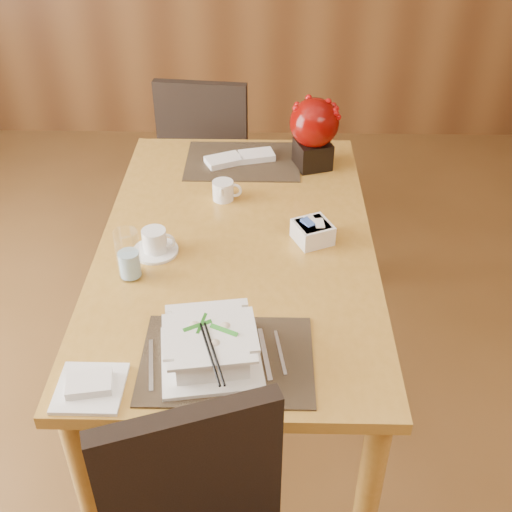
{
  "coord_description": "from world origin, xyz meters",
  "views": [
    {
      "loc": [
        0.1,
        -1.14,
        1.96
      ],
      "look_at": [
        0.07,
        0.35,
        0.87
      ],
      "focal_mm": 45.0,
      "sensor_mm": 36.0,
      "label": 1
    }
  ],
  "objects_px": {
    "soup_setting": "(210,347)",
    "creamer_jug": "(223,190)",
    "berry_decor": "(314,129)",
    "coffee_cup": "(155,243)",
    "far_chair": "(208,155)",
    "sugar_caddy": "(313,232)",
    "bread_plate": "(90,388)",
    "water_glass": "(128,255)",
    "dining_table": "(237,264)"
  },
  "relations": [
    {
      "from": "berry_decor",
      "to": "creamer_jug",
      "type": "bearing_deg",
      "value": -142.51
    },
    {
      "from": "creamer_jug",
      "to": "berry_decor",
      "type": "height_order",
      "value": "berry_decor"
    },
    {
      "from": "creamer_jug",
      "to": "far_chair",
      "type": "height_order",
      "value": "far_chair"
    },
    {
      "from": "dining_table",
      "to": "bread_plate",
      "type": "relative_size",
      "value": 8.98
    },
    {
      "from": "creamer_jug",
      "to": "bread_plate",
      "type": "xyz_separation_m",
      "value": [
        -0.27,
        -0.92,
        -0.03
      ]
    },
    {
      "from": "coffee_cup",
      "to": "sugar_caddy",
      "type": "bearing_deg",
      "value": 8.38
    },
    {
      "from": "bread_plate",
      "to": "far_chair",
      "type": "height_order",
      "value": "far_chair"
    },
    {
      "from": "coffee_cup",
      "to": "sugar_caddy",
      "type": "relative_size",
      "value": 1.31
    },
    {
      "from": "berry_decor",
      "to": "bread_plate",
      "type": "relative_size",
      "value": 1.67
    },
    {
      "from": "dining_table",
      "to": "berry_decor",
      "type": "relative_size",
      "value": 5.37
    },
    {
      "from": "far_chair",
      "to": "bread_plate",
      "type": "bearing_deg",
      "value": 91.22
    },
    {
      "from": "soup_setting",
      "to": "creamer_jug",
      "type": "xyz_separation_m",
      "value": [
        -0.02,
        0.82,
        -0.02
      ]
    },
    {
      "from": "berry_decor",
      "to": "soup_setting",
      "type": "bearing_deg",
      "value": -106.44
    },
    {
      "from": "sugar_caddy",
      "to": "soup_setting",
      "type": "bearing_deg",
      "value": -117.62
    },
    {
      "from": "water_glass",
      "to": "berry_decor",
      "type": "bearing_deg",
      "value": 50.67
    },
    {
      "from": "berry_decor",
      "to": "bread_plate",
      "type": "height_order",
      "value": "berry_decor"
    },
    {
      "from": "soup_setting",
      "to": "creamer_jug",
      "type": "distance_m",
      "value": 0.82
    },
    {
      "from": "soup_setting",
      "to": "berry_decor",
      "type": "distance_m",
      "value": 1.12
    },
    {
      "from": "water_glass",
      "to": "sugar_caddy",
      "type": "relative_size",
      "value": 1.48
    },
    {
      "from": "bread_plate",
      "to": "sugar_caddy",
      "type": "bearing_deg",
      "value": 48.55
    },
    {
      "from": "creamer_jug",
      "to": "sugar_caddy",
      "type": "bearing_deg",
      "value": -35.73
    },
    {
      "from": "water_glass",
      "to": "berry_decor",
      "type": "xyz_separation_m",
      "value": [
        0.59,
        0.72,
        0.08
      ]
    },
    {
      "from": "soup_setting",
      "to": "bread_plate",
      "type": "distance_m",
      "value": 0.31
    },
    {
      "from": "soup_setting",
      "to": "sugar_caddy",
      "type": "relative_size",
      "value": 2.62
    },
    {
      "from": "berry_decor",
      "to": "far_chair",
      "type": "distance_m",
      "value": 0.8
    },
    {
      "from": "creamer_jug",
      "to": "far_chair",
      "type": "distance_m",
      "value": 0.84
    },
    {
      "from": "bread_plate",
      "to": "berry_decor",
      "type": "bearing_deg",
      "value": 62.63
    },
    {
      "from": "dining_table",
      "to": "creamer_jug",
      "type": "relative_size",
      "value": 15.21
    },
    {
      "from": "bread_plate",
      "to": "soup_setting",
      "type": "bearing_deg",
      "value": 19.65
    },
    {
      "from": "soup_setting",
      "to": "far_chair",
      "type": "distance_m",
      "value": 1.63
    },
    {
      "from": "water_glass",
      "to": "creamer_jug",
      "type": "bearing_deg",
      "value": 61.19
    },
    {
      "from": "soup_setting",
      "to": "coffee_cup",
      "type": "relative_size",
      "value": 1.99
    },
    {
      "from": "soup_setting",
      "to": "sugar_caddy",
      "type": "bearing_deg",
      "value": 53.56
    },
    {
      "from": "water_glass",
      "to": "creamer_jug",
      "type": "relative_size",
      "value": 1.67
    },
    {
      "from": "water_glass",
      "to": "bread_plate",
      "type": "relative_size",
      "value": 0.99
    },
    {
      "from": "sugar_caddy",
      "to": "coffee_cup",
      "type": "bearing_deg",
      "value": -171.62
    },
    {
      "from": "berry_decor",
      "to": "coffee_cup",
      "type": "bearing_deg",
      "value": -132.09
    },
    {
      "from": "dining_table",
      "to": "soup_setting",
      "type": "xyz_separation_m",
      "value": [
        -0.04,
        -0.55,
        0.15
      ]
    },
    {
      "from": "dining_table",
      "to": "sugar_caddy",
      "type": "bearing_deg",
      "value": 0.97
    },
    {
      "from": "coffee_cup",
      "to": "bread_plate",
      "type": "relative_size",
      "value": 0.88
    },
    {
      "from": "creamer_jug",
      "to": "bread_plate",
      "type": "bearing_deg",
      "value": -102.56
    },
    {
      "from": "soup_setting",
      "to": "coffee_cup",
      "type": "height_order",
      "value": "soup_setting"
    },
    {
      "from": "creamer_jug",
      "to": "coffee_cup",
      "type": "bearing_deg",
      "value": -116.69
    },
    {
      "from": "soup_setting",
      "to": "water_glass",
      "type": "distance_m",
      "value": 0.45
    },
    {
      "from": "dining_table",
      "to": "water_glass",
      "type": "height_order",
      "value": "water_glass"
    },
    {
      "from": "dining_table",
      "to": "bread_plate",
      "type": "xyz_separation_m",
      "value": [
        -0.33,
        -0.66,
        0.1
      ]
    },
    {
      "from": "soup_setting",
      "to": "bread_plate",
      "type": "height_order",
      "value": "soup_setting"
    },
    {
      "from": "soup_setting",
      "to": "berry_decor",
      "type": "xyz_separation_m",
      "value": [
        0.32,
        1.07,
        0.11
      ]
    },
    {
      "from": "dining_table",
      "to": "water_glass",
      "type": "distance_m",
      "value": 0.41
    },
    {
      "from": "soup_setting",
      "to": "sugar_caddy",
      "type": "xyz_separation_m",
      "value": [
        0.29,
        0.56,
        -0.02
      ]
    }
  ]
}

